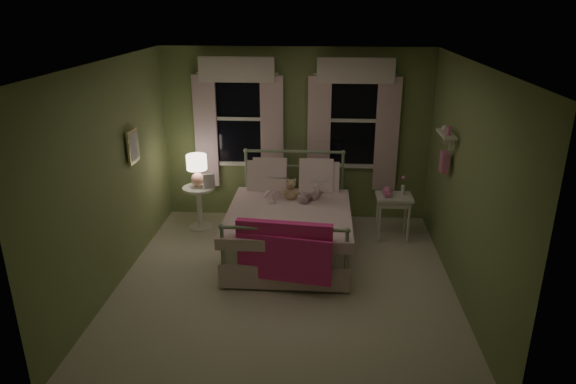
# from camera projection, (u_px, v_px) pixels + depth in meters

# --- Properties ---
(room_shell) EXTENTS (4.20, 4.20, 4.20)m
(room_shell) POSITION_uv_depth(u_px,v_px,m) (285.00, 181.00, 5.76)
(room_shell) COLOR silver
(room_shell) RESTS_ON ground
(bed) EXTENTS (1.58, 2.04, 1.18)m
(bed) POSITION_uv_depth(u_px,v_px,m) (290.00, 226.00, 6.83)
(bed) COLOR white
(bed) RESTS_ON ground
(pink_throw) EXTENTS (1.10, 0.28, 0.71)m
(pink_throw) POSITION_uv_depth(u_px,v_px,m) (284.00, 245.00, 5.79)
(pink_throw) COLOR #EE2E88
(pink_throw) RESTS_ON bed
(child_left) EXTENTS (0.29, 0.20, 0.74)m
(child_left) POSITION_uv_depth(u_px,v_px,m) (272.00, 176.00, 7.05)
(child_left) COLOR #F7D1DD
(child_left) RESTS_ON bed
(child_right) EXTENTS (0.44, 0.39, 0.74)m
(child_right) POSITION_uv_depth(u_px,v_px,m) (312.00, 177.00, 7.01)
(child_right) COLOR #F7D1DD
(child_right) RESTS_ON bed
(book_left) EXTENTS (0.22, 0.15, 0.26)m
(book_left) POSITION_uv_depth(u_px,v_px,m) (270.00, 181.00, 6.81)
(book_left) COLOR beige
(book_left) RESTS_ON child_left
(book_right) EXTENTS (0.21, 0.13, 0.26)m
(book_right) POSITION_uv_depth(u_px,v_px,m) (312.00, 185.00, 6.79)
(book_right) COLOR beige
(book_right) RESTS_ON child_right
(teddy_bear) EXTENTS (0.23, 0.19, 0.31)m
(teddy_bear) POSITION_uv_depth(u_px,v_px,m) (291.00, 191.00, 6.94)
(teddy_bear) COLOR tan
(teddy_bear) RESTS_ON bed
(nightstand_left) EXTENTS (0.46, 0.46, 0.65)m
(nightstand_left) POSITION_uv_depth(u_px,v_px,m) (199.00, 202.00, 7.57)
(nightstand_left) COLOR white
(nightstand_left) RESTS_ON ground
(table_lamp) EXTENTS (0.29, 0.29, 0.46)m
(table_lamp) POSITION_uv_depth(u_px,v_px,m) (197.00, 167.00, 7.39)
(table_lamp) COLOR #FFAA96
(table_lamp) RESTS_ON nightstand_left
(book_nightstand) EXTENTS (0.21, 0.26, 0.02)m
(book_nightstand) POSITION_uv_depth(u_px,v_px,m) (204.00, 188.00, 7.41)
(book_nightstand) COLOR beige
(book_nightstand) RESTS_ON nightstand_left
(nightstand_right) EXTENTS (0.50, 0.40, 0.64)m
(nightstand_right) POSITION_uv_depth(u_px,v_px,m) (394.00, 202.00, 7.19)
(nightstand_right) COLOR white
(nightstand_right) RESTS_ON ground
(pink_toy) EXTENTS (0.14, 0.19, 0.14)m
(pink_toy) POSITION_uv_depth(u_px,v_px,m) (387.00, 192.00, 7.14)
(pink_toy) COLOR pink
(pink_toy) RESTS_ON nightstand_right
(bud_vase) EXTENTS (0.06, 0.06, 0.28)m
(bud_vase) POSITION_uv_depth(u_px,v_px,m) (403.00, 185.00, 7.15)
(bud_vase) COLOR white
(bud_vase) RESTS_ON nightstand_right
(window_left) EXTENTS (1.34, 0.13, 1.96)m
(window_left) POSITION_uv_depth(u_px,v_px,m) (238.00, 114.00, 7.60)
(window_left) COLOR black
(window_left) RESTS_ON room_shell
(window_right) EXTENTS (1.34, 0.13, 1.96)m
(window_right) POSITION_uv_depth(u_px,v_px,m) (353.00, 116.00, 7.49)
(window_right) COLOR black
(window_right) RESTS_ON room_shell
(wall_shelf) EXTENTS (0.15, 0.50, 0.60)m
(wall_shelf) POSITION_uv_depth(u_px,v_px,m) (445.00, 148.00, 6.22)
(wall_shelf) COLOR white
(wall_shelf) RESTS_ON room_shell
(framed_picture) EXTENTS (0.03, 0.32, 0.42)m
(framed_picture) POSITION_uv_depth(u_px,v_px,m) (133.00, 147.00, 6.38)
(framed_picture) COLOR beige
(framed_picture) RESTS_ON room_shell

